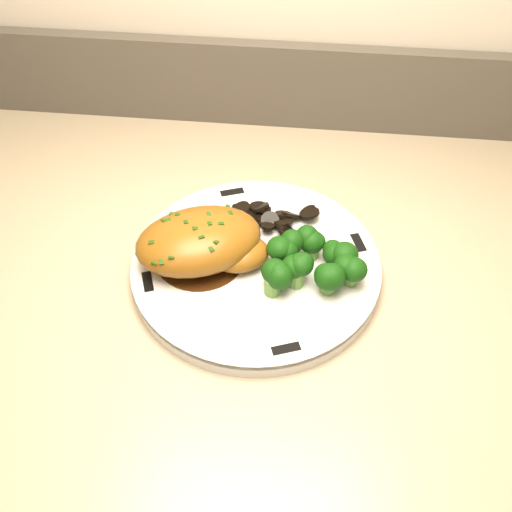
# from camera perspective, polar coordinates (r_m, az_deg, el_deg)

# --- Properties ---
(counter) EXTENTS (2.04, 0.67, 1.00)m
(counter) POSITION_cam_1_polar(r_m,az_deg,el_deg) (1.08, 10.90, -19.19)
(counter) COLOR brown
(counter) RESTS_ON ground
(plate) EXTENTS (0.34, 0.34, 0.02)m
(plate) POSITION_cam_1_polar(r_m,az_deg,el_deg) (0.71, 0.00, -1.06)
(plate) COLOR silver
(plate) RESTS_ON counter
(rim_accent_0) EXTENTS (0.02, 0.03, 0.00)m
(rim_accent_0) POSITION_cam_1_polar(r_m,az_deg,el_deg) (0.73, 9.08, 1.17)
(rim_accent_0) COLOR black
(rim_accent_0) RESTS_ON plate
(rim_accent_1) EXTENTS (0.03, 0.02, 0.00)m
(rim_accent_1) POSITION_cam_1_polar(r_m,az_deg,el_deg) (0.78, -2.14, 5.67)
(rim_accent_1) COLOR black
(rim_accent_1) RESTS_ON plate
(rim_accent_2) EXTENTS (0.02, 0.03, 0.00)m
(rim_accent_2) POSITION_cam_1_polar(r_m,az_deg,el_deg) (0.69, -9.61, -2.28)
(rim_accent_2) COLOR black
(rim_accent_2) RESTS_ON plate
(rim_accent_3) EXTENTS (0.03, 0.02, 0.00)m
(rim_accent_3) POSITION_cam_1_polar(r_m,az_deg,el_deg) (0.63, 2.68, -8.25)
(rim_accent_3) COLOR black
(rim_accent_3) RESTS_ON plate
(gravy_pool) EXTENTS (0.10, 0.10, 0.00)m
(gravy_pool) POSITION_cam_1_polar(r_m,az_deg,el_deg) (0.71, -4.98, -0.16)
(gravy_pool) COLOR #341A09
(gravy_pool) RESTS_ON plate
(chicken_breast) EXTENTS (0.17, 0.14, 0.05)m
(chicken_breast) POSITION_cam_1_polar(r_m,az_deg,el_deg) (0.69, -4.68, 1.22)
(chicken_breast) COLOR #955B19
(chicken_breast) RESTS_ON plate
(mushroom_pile) EXTENTS (0.09, 0.06, 0.02)m
(mushroom_pile) POSITION_cam_1_polar(r_m,az_deg,el_deg) (0.74, 1.67, 3.09)
(mushroom_pile) COLOR black
(mushroom_pile) RESTS_ON plate
(broccoli_florets) EXTENTS (0.11, 0.08, 0.04)m
(broccoli_florets) POSITION_cam_1_polar(r_m,az_deg,el_deg) (0.67, 5.04, -0.55)
(broccoli_florets) COLOR #659740
(broccoli_florets) RESTS_ON plate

